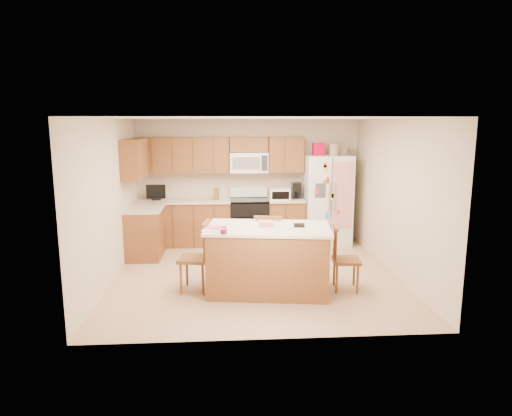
{
  "coord_description": "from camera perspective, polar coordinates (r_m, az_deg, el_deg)",
  "views": [
    {
      "loc": [
        -0.47,
        -7.07,
        2.44
      ],
      "look_at": [
        0.03,
        0.35,
        1.04
      ],
      "focal_mm": 32.0,
      "sensor_mm": 36.0,
      "label": 1
    }
  ],
  "objects": [
    {
      "name": "stove",
      "position": [
        9.23,
        -0.85,
        -1.63
      ],
      "size": [
        0.76,
        0.65,
        1.13
      ],
      "color": "black",
      "rests_on": "ground"
    },
    {
      "name": "windsor_chair_right",
      "position": [
        6.86,
        11.0,
        -6.35
      ],
      "size": [
        0.45,
        0.46,
        0.97
      ],
      "color": "brown",
      "rests_on": "ground"
    },
    {
      "name": "room_shell",
      "position": [
        7.16,
        -0.05,
        2.64
      ],
      "size": [
        4.6,
        4.6,
        2.52
      ],
      "color": "beige",
      "rests_on": "ground"
    },
    {
      "name": "cabinetry",
      "position": [
        9.01,
        -7.06,
        0.84
      ],
      "size": [
        3.36,
        1.56,
        2.15
      ],
      "color": "brown",
      "rests_on": "ground"
    },
    {
      "name": "refrigerator",
      "position": [
        9.3,
        8.87,
        1.14
      ],
      "size": [
        0.9,
        0.79,
        2.04
      ],
      "color": "white",
      "rests_on": "ground"
    },
    {
      "name": "windsor_chair_left",
      "position": [
        6.75,
        -7.51,
        -6.22
      ],
      "size": [
        0.49,
        0.51,
        1.04
      ],
      "color": "brown",
      "rests_on": "ground"
    },
    {
      "name": "ground",
      "position": [
        7.5,
        -0.05,
        -8.33
      ],
      "size": [
        4.5,
        4.5,
        0.0
      ],
      "primitive_type": "plane",
      "color": "#A67656",
      "rests_on": "ground"
    },
    {
      "name": "island",
      "position": [
        6.66,
        1.52,
        -6.38
      ],
      "size": [
        1.89,
        1.25,
        1.06
      ],
      "color": "brown",
      "rests_on": "ground"
    },
    {
      "name": "windsor_chair_back",
      "position": [
        7.2,
        1.61,
        -5.04
      ],
      "size": [
        0.53,
        0.51,
        1.04
      ],
      "color": "brown",
      "rests_on": "ground"
    }
  ]
}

